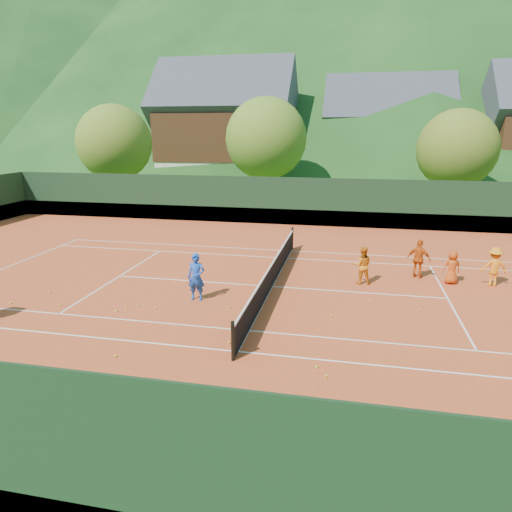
% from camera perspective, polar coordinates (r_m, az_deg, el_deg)
% --- Properties ---
extents(ground, '(400.00, 400.00, 0.00)m').
position_cam_1_polar(ground, '(17.67, 2.02, -3.89)').
color(ground, '#2D571B').
rests_on(ground, ground).
extents(clay_court, '(40.00, 24.00, 0.02)m').
position_cam_1_polar(clay_court, '(17.66, 2.02, -3.86)').
color(clay_court, '#BE441E').
rests_on(clay_court, ground).
extents(mountain_far_left, '(260.00, 260.00, 100.00)m').
position_cam_1_polar(mountain_far_left, '(195.60, -19.18, 27.75)').
color(mountain_far_left, black).
rests_on(mountain_far_left, ground).
extents(coach, '(0.63, 0.42, 1.69)m').
position_cam_1_polar(coach, '(16.17, -7.47, -2.63)').
color(coach, '#1B49B3').
rests_on(coach, clay_court).
extents(student_a, '(0.77, 0.63, 1.49)m').
position_cam_1_polar(student_a, '(18.26, 13.14, -1.13)').
color(student_a, orange).
rests_on(student_a, clay_court).
extents(student_b, '(1.01, 0.73, 1.59)m').
position_cam_1_polar(student_b, '(19.59, 19.69, -0.35)').
color(student_b, '#D65613').
rests_on(student_b, clay_court).
extents(student_c, '(0.72, 0.53, 1.34)m').
position_cam_1_polar(student_c, '(19.36, 23.30, -1.30)').
color(student_c, '#CA4811').
rests_on(student_c, clay_court).
extents(student_d, '(1.03, 0.64, 1.53)m').
position_cam_1_polar(student_d, '(19.76, 27.60, -1.20)').
color(student_d, orange).
rests_on(student_d, clay_court).
extents(tennis_ball_0, '(0.07, 0.07, 0.07)m').
position_cam_1_polar(tennis_ball_0, '(16.30, 19.71, -6.33)').
color(tennis_ball_0, '#CCE325').
rests_on(tennis_ball_0, clay_court).
extents(tennis_ball_1, '(0.07, 0.07, 0.07)m').
position_cam_1_polar(tennis_ball_1, '(15.90, -12.38, -6.30)').
color(tennis_ball_1, '#CCE325').
rests_on(tennis_ball_1, clay_court).
extents(tennis_ball_2, '(0.07, 0.07, 0.07)m').
position_cam_1_polar(tennis_ball_2, '(18.56, -24.36, -4.18)').
color(tennis_ball_2, '#CCE325').
rests_on(tennis_ball_2, clay_court).
extents(tennis_ball_3, '(0.07, 0.07, 0.07)m').
position_cam_1_polar(tennis_ball_3, '(16.20, -15.90, -6.13)').
color(tennis_ball_3, '#CCE325').
rests_on(tennis_ball_3, clay_court).
extents(tennis_ball_4, '(0.07, 0.07, 0.07)m').
position_cam_1_polar(tennis_ball_4, '(10.23, 28.79, -21.25)').
color(tennis_ball_4, '#CCE325').
rests_on(tennis_ball_4, clay_court).
extents(tennis_ball_5, '(0.07, 0.07, 0.07)m').
position_cam_1_polar(tennis_ball_5, '(13.15, -3.38, -10.73)').
color(tennis_ball_5, '#CCE325').
rests_on(tennis_ball_5, clay_court).
extents(tennis_ball_6, '(0.07, 0.07, 0.07)m').
position_cam_1_polar(tennis_ball_6, '(15.61, -3.35, -6.37)').
color(tennis_ball_6, '#CCE325').
rests_on(tennis_ball_6, clay_court).
extents(tennis_ball_7, '(0.07, 0.07, 0.07)m').
position_cam_1_polar(tennis_ball_7, '(16.58, 14.07, -5.50)').
color(tennis_ball_7, '#CCE325').
rests_on(tennis_ball_7, clay_court).
extents(tennis_ball_9, '(0.07, 0.07, 0.07)m').
position_cam_1_polar(tennis_ball_9, '(10.14, 14.65, -20.01)').
color(tennis_ball_9, '#CCE325').
rests_on(tennis_ball_9, clay_court).
extents(tennis_ball_10, '(0.07, 0.07, 0.07)m').
position_cam_1_polar(tennis_ball_10, '(15.07, 9.45, -7.38)').
color(tennis_ball_10, '#CCE325').
rests_on(tennis_ball_10, clay_court).
extents(tennis_ball_11, '(0.07, 0.07, 0.07)m').
position_cam_1_polar(tennis_ball_11, '(17.14, -23.24, -5.62)').
color(tennis_ball_11, '#CCE325').
rests_on(tennis_ball_11, clay_court).
extents(tennis_ball_12, '(0.07, 0.07, 0.07)m').
position_cam_1_polar(tennis_ball_12, '(16.22, -14.51, -6.00)').
color(tennis_ball_12, '#CCE325').
rests_on(tennis_ball_12, clay_court).
extents(tennis_ball_13, '(0.07, 0.07, 0.07)m').
position_cam_1_polar(tennis_ball_13, '(11.66, 8.78, -14.57)').
color(tennis_ball_13, '#CCE325').
rests_on(tennis_ball_13, clay_court).
extents(tennis_ball_14, '(0.07, 0.07, 0.07)m').
position_cam_1_polar(tennis_ball_14, '(9.49, 5.87, -22.28)').
color(tennis_ball_14, '#CCE325').
rests_on(tennis_ball_14, clay_court).
extents(tennis_ball_15, '(0.07, 0.07, 0.07)m').
position_cam_1_polar(tennis_ball_15, '(18.05, -28.32, -5.21)').
color(tennis_ball_15, '#CCE325').
rests_on(tennis_ball_15, clay_court).
extents(tennis_ball_16, '(0.07, 0.07, 0.07)m').
position_cam_1_polar(tennis_ball_16, '(12.00, 7.62, -13.58)').
color(tennis_ball_16, '#CCE325').
rests_on(tennis_ball_16, clay_court).
extents(tennis_ball_17, '(0.07, 0.07, 0.07)m').
position_cam_1_polar(tennis_ball_17, '(12.96, -17.16, -11.87)').
color(tennis_ball_17, '#CCE325').
rests_on(tennis_ball_17, clay_court).
extents(tennis_ball_18, '(0.07, 0.07, 0.07)m').
position_cam_1_polar(tennis_ball_18, '(15.93, -17.06, -6.59)').
color(tennis_ball_18, '#CCE325').
rests_on(tennis_ball_18, clay_court).
extents(court_lines, '(23.83, 11.03, 0.00)m').
position_cam_1_polar(court_lines, '(17.66, 2.02, -3.82)').
color(court_lines, silver).
rests_on(court_lines, clay_court).
extents(tennis_net, '(0.10, 12.07, 1.10)m').
position_cam_1_polar(tennis_net, '(17.50, 2.04, -2.28)').
color(tennis_net, black).
rests_on(tennis_net, clay_court).
extents(perimeter_fence, '(40.40, 24.24, 3.00)m').
position_cam_1_polar(perimeter_fence, '(17.29, 2.06, 0.08)').
color(perimeter_fence, black).
rests_on(perimeter_fence, clay_court).
extents(chalet_left, '(13.80, 9.93, 12.92)m').
position_cam_1_polar(chalet_left, '(48.16, -3.76, 15.20)').
color(chalet_left, beige).
rests_on(chalet_left, ground).
extents(chalet_mid, '(12.65, 8.82, 11.45)m').
position_cam_1_polar(chalet_mid, '(50.54, 15.89, 13.93)').
color(chalet_mid, beige).
rests_on(chalet_mid, ground).
extents(tree_a, '(6.00, 6.00, 7.88)m').
position_cam_1_polar(tree_a, '(39.24, -17.32, 13.36)').
color(tree_a, '#3D2718').
rests_on(tree_a, ground).
extents(tree_b, '(6.40, 6.40, 8.40)m').
position_cam_1_polar(tree_b, '(37.07, 1.26, 14.45)').
color(tree_b, '#422B1A').
rests_on(tree_b, ground).
extents(tree_c, '(5.60, 5.60, 7.35)m').
position_cam_1_polar(tree_c, '(36.18, 23.82, 12.13)').
color(tree_c, '#432C1B').
rests_on(tree_c, ground).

